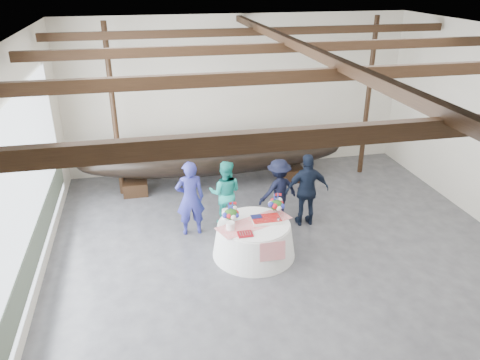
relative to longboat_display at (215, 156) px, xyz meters
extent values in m
cube|color=#3D3D42|center=(0.93, -4.75, -0.89)|extent=(10.00, 12.00, 0.01)
cube|color=silver|center=(0.93, 1.25, 1.36)|extent=(10.00, 0.02, 4.50)
cube|color=silver|center=(-4.07, -4.75, 1.36)|extent=(0.02, 12.00, 4.50)
cube|color=white|center=(0.93, -4.75, 3.61)|extent=(10.00, 12.00, 0.01)
cube|color=black|center=(0.93, -8.25, 3.36)|extent=(9.80, 0.12, 0.18)
cube|color=black|center=(0.93, -5.75, 3.36)|extent=(9.80, 0.12, 0.18)
cube|color=black|center=(0.93, -3.25, 3.36)|extent=(9.80, 0.12, 0.18)
cube|color=black|center=(0.93, -0.75, 3.36)|extent=(9.80, 0.12, 0.18)
cube|color=black|center=(0.93, -4.75, 3.49)|extent=(0.15, 11.76, 0.15)
cylinder|color=black|center=(-2.57, 0.00, 1.36)|extent=(0.14, 0.14, 4.50)
cylinder|color=black|center=(4.43, 0.00, 1.36)|extent=(0.14, 0.14, 4.50)
cube|color=silver|center=(-4.02, -3.75, 1.11)|extent=(0.02, 7.00, 3.20)
cube|color=#596654|center=(-4.01, -3.75, 0.01)|extent=(0.02, 7.00, 0.60)
cube|color=black|center=(-2.22, 0.00, -0.70)|extent=(0.65, 0.83, 0.37)
cube|color=black|center=(2.22, 0.00, -0.70)|extent=(0.65, 0.83, 0.37)
ellipsoid|color=black|center=(0.00, 0.00, -0.01)|extent=(7.41, 1.48, 1.02)
cube|color=#9E7A4C|center=(0.00, 0.00, 0.27)|extent=(5.92, 0.97, 0.06)
cone|color=silver|center=(0.23, -3.68, -0.52)|extent=(1.76, 1.76, 0.73)
cylinder|color=silver|center=(0.23, -3.68, -0.15)|extent=(1.50, 1.50, 0.04)
cube|color=red|center=(0.23, -3.68, -0.12)|extent=(1.72, 1.10, 0.01)
cube|color=white|center=(0.49, -3.66, -0.09)|extent=(0.60, 0.40, 0.07)
cylinder|color=white|center=(-0.31, -3.83, -0.05)|extent=(0.18, 0.18, 0.16)
cylinder|color=white|center=(-0.31, -3.36, -0.02)|extent=(0.18, 0.18, 0.21)
cube|color=maroon|center=(-0.06, -4.10, -0.11)|extent=(0.30, 0.24, 0.03)
cone|color=silver|center=(0.72, -3.80, -0.07)|extent=(0.09, 0.09, 0.12)
imported|color=navy|center=(-0.97, -2.51, 0.01)|extent=(0.67, 0.45, 1.79)
imported|color=teal|center=(-0.11, -2.22, -0.09)|extent=(0.92, 0.80, 1.60)
imported|color=black|center=(1.17, -2.30, -0.10)|extent=(1.13, 0.84, 1.56)
imported|color=black|center=(1.76, -2.65, 0.00)|extent=(1.06, 0.47, 1.78)
camera|label=1|loc=(-1.86, -11.96, 4.73)|focal=35.00mm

